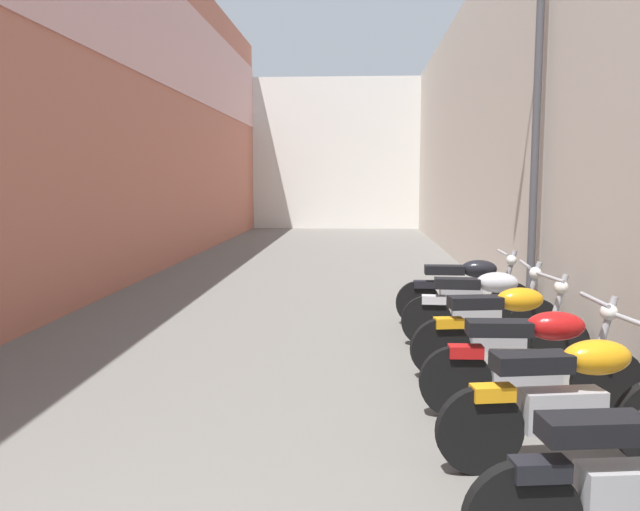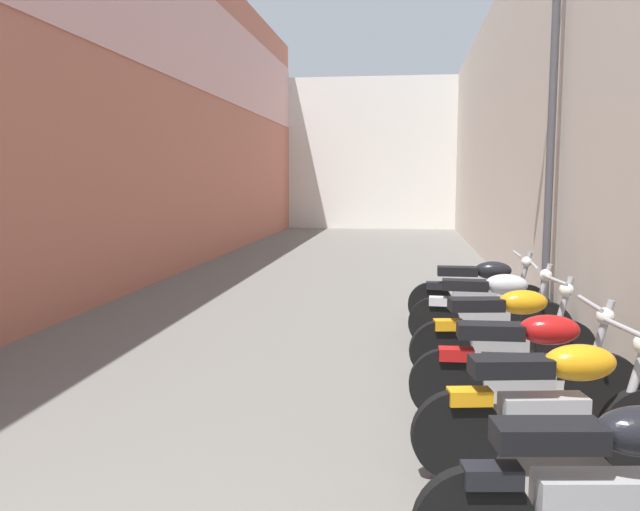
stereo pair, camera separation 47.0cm
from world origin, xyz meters
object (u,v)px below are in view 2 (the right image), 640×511
Objects in this scene: motorcycle_seventh at (479,291)px; street_lamp at (546,98)px; motorcycle_second at (606,487)px; motorcycle_fourth at (526,363)px; motorcycle_sixth at (490,308)px; motorcycle_third at (552,404)px; motorcycle_fifth at (505,330)px.

street_lamp is at bearing -18.51° from motorcycle_seventh.
motorcycle_fourth is (0.00, 2.14, 0.00)m from motorcycle_second.
motorcycle_sixth is 0.36× the size of street_lamp.
motorcycle_third is 0.36× the size of street_lamp.
motorcycle_seventh is 0.36× the size of street_lamp.
motorcycle_third is (-0.00, 1.17, 0.00)m from motorcycle_second.
motorcycle_fifth is at bearing -109.10° from street_lamp.
motorcycle_second is 0.36× the size of street_lamp.
street_lamp reaches higher than motorcycle_sixth.
motorcycle_fifth is 0.36× the size of street_lamp.
motorcycle_fifth is at bearing 90.01° from motorcycle_fourth.
motorcycle_third and motorcycle_sixth have the same top height.
motorcycle_sixth is at bearing 89.99° from motorcycle_fifth.
motorcycle_third is 0.99× the size of motorcycle_fourth.
street_lamp is (0.71, 3.19, 2.46)m from motorcycle_fourth.
motorcycle_fourth is 4.10m from street_lamp.
motorcycle_second is at bearing -90.00° from motorcycle_fourth.
motorcycle_third is at bearing -90.01° from motorcycle_fourth.
street_lamp is (0.71, 5.33, 2.46)m from motorcycle_second.
motorcycle_second is 1.00× the size of motorcycle_seventh.
street_lamp is at bearing 82.45° from motorcycle_second.
street_lamp reaches higher than motorcycle_fourth.
motorcycle_fourth and motorcycle_fifth have the same top height.
motorcycle_seventh is at bearing 90.00° from motorcycle_fifth.
motorcycle_seventh is (0.00, 1.16, 0.00)m from motorcycle_sixth.
motorcycle_third is 3.24m from motorcycle_sixth.
street_lamp reaches higher than motorcycle_fifth.
motorcycle_second is 5.91m from street_lamp.
motorcycle_fourth is 0.36× the size of street_lamp.
motorcycle_second is 4.41m from motorcycle_sixth.
motorcycle_fifth is (-0.00, 3.29, 0.00)m from motorcycle_second.
motorcycle_fifth is 1.12m from motorcycle_sixth.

